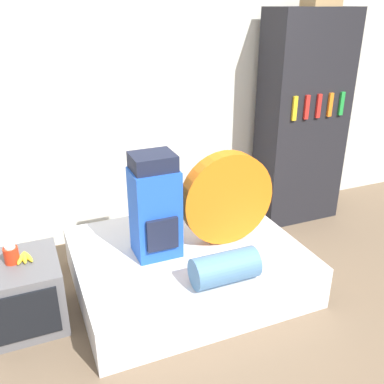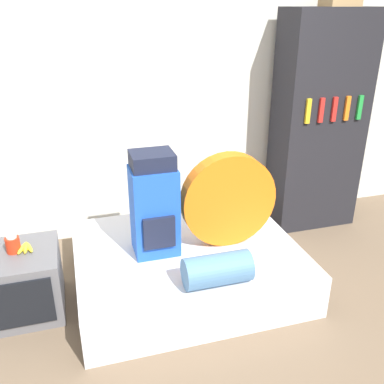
{
  "view_description": "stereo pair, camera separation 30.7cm",
  "coord_description": "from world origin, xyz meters",
  "views": [
    {
      "loc": [
        -1.01,
        -1.89,
        2.03
      ],
      "look_at": [
        0.07,
        0.71,
        0.78
      ],
      "focal_mm": 40.0,
      "sensor_mm": 36.0,
      "label": 1
    },
    {
      "loc": [
        -0.73,
        -1.99,
        2.03
      ],
      "look_at": [
        0.07,
        0.71,
        0.78
      ],
      "focal_mm": 40.0,
      "sensor_mm": 36.0,
      "label": 2
    }
  ],
  "objects": [
    {
      "name": "backpack",
      "position": [
        -0.21,
        0.73,
        0.7
      ],
      "size": [
        0.32,
        0.31,
        0.77
      ],
      "color": "blue",
      "rests_on": "bed"
    },
    {
      "name": "canister",
      "position": [
        -1.18,
        0.76,
        0.53
      ],
      "size": [
        0.1,
        0.1,
        0.13
      ],
      "color": "red",
      "rests_on": "television"
    },
    {
      "name": "bookshelf",
      "position": [
        1.5,
        1.4,
        1.0
      ],
      "size": [
        0.8,
        0.43,
        2.0
      ],
      "color": "black",
      "rests_on": "ground_plane"
    },
    {
      "name": "television",
      "position": [
        -1.15,
        0.73,
        0.23
      ],
      "size": [
        0.49,
        0.55,
        0.47
      ],
      "color": "#5B5B60",
      "rests_on": "ground_plane"
    },
    {
      "name": "wall_back",
      "position": [
        0.0,
        1.72,
        1.3
      ],
      "size": [
        8.0,
        0.05,
        2.6
      ],
      "color": "silver",
      "rests_on": "ground_plane"
    },
    {
      "name": "tent_bag",
      "position": [
        0.35,
        0.69,
        0.69
      ],
      "size": [
        0.72,
        0.12,
        0.72
      ],
      "color": "orange",
      "rests_on": "bed"
    },
    {
      "name": "sleeping_roll",
      "position": [
        0.09,
        0.21,
        0.44
      ],
      "size": [
        0.45,
        0.21,
        0.21
      ],
      "color": "teal",
      "rests_on": "bed"
    },
    {
      "name": "ground_plane",
      "position": [
        0.0,
        0.0,
        0.0
      ],
      "size": [
        16.0,
        16.0,
        0.0
      ],
      "primitive_type": "plane",
      "color": "brown"
    },
    {
      "name": "bed",
      "position": [
        0.03,
        0.71,
        0.16
      ],
      "size": [
        1.66,
        1.35,
        0.33
      ],
      "color": "silver",
      "rests_on": "ground_plane"
    },
    {
      "name": "banana_bunch",
      "position": [
        -1.11,
        0.77,
        0.48
      ],
      "size": [
        0.12,
        0.16,
        0.03
      ],
      "color": "yellow",
      "rests_on": "television"
    }
  ]
}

